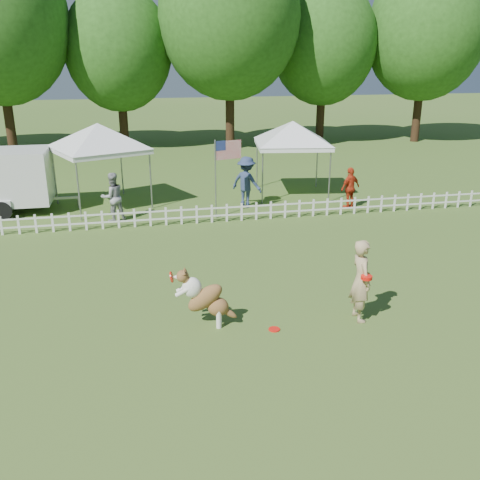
{
  "coord_description": "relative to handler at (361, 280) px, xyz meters",
  "views": [
    {
      "loc": [
        -2.75,
        -9.67,
        5.26
      ],
      "look_at": [
        -0.34,
        2.0,
        1.1
      ],
      "focal_mm": 40.0,
      "sensor_mm": 36.0,
      "label": 1
    }
  ],
  "objects": [
    {
      "name": "flag_pole",
      "position": [
        -1.75,
        7.81,
        0.45
      ],
      "size": [
        1.0,
        0.38,
        2.64
      ],
      "primitive_type": null,
      "rotation": [
        0.0,
        0.0,
        0.28
      ],
      "color": "gray",
      "rests_on": "ground"
    },
    {
      "name": "dog",
      "position": [
        -3.16,
        0.36,
        -0.26
      ],
      "size": [
        1.25,
        0.63,
        1.23
      ],
      "primitive_type": null,
      "rotation": [
        0.0,
        0.0,
        -0.2
      ],
      "color": "brown",
      "rests_on": "ground"
    },
    {
      "name": "picket_fence",
      "position": [
        -1.71,
        7.33,
        -0.57
      ],
      "size": [
        22.0,
        0.08,
        0.6
      ],
      "primitive_type": null,
      "color": "silver",
      "rests_on": "ground"
    },
    {
      "name": "tree_far_right",
      "position": [
        13.29,
        21.83,
        4.83
      ],
      "size": [
        7.0,
        7.0,
        11.4
      ],
      "primitive_type": null,
      "color": "#234C15",
      "rests_on": "ground"
    },
    {
      "name": "canopy_tent_right",
      "position": [
        1.66,
        10.39,
        0.52
      ],
      "size": [
        3.08,
        3.08,
        2.8
      ],
      "primitive_type": null,
      "rotation": [
        0.0,
        0.0,
        -0.15
      ],
      "color": "white",
      "rests_on": "ground"
    },
    {
      "name": "canopy_tent_left",
      "position": [
        -5.51,
        10.13,
        0.59
      ],
      "size": [
        3.71,
        3.71,
        2.92
      ],
      "primitive_type": null,
      "rotation": [
        0.0,
        0.0,
        0.4
      ],
      "color": "white",
      "rests_on": "ground"
    },
    {
      "name": "ground",
      "position": [
        -1.71,
        0.33,
        -0.87
      ],
      "size": [
        120.0,
        120.0,
        0.0
      ],
      "primitive_type": "plane",
      "color": "#38611E",
      "rests_on": "ground"
    },
    {
      "name": "spectator_b",
      "position": [
        -0.44,
        8.96,
        0.04
      ],
      "size": [
        1.32,
        1.31,
        1.83
      ],
      "primitive_type": "imported",
      "rotation": [
        0.0,
        0.0,
        2.37
      ],
      "color": "navy",
      "rests_on": "ground"
    },
    {
      "name": "spectator_c",
      "position": [
        3.15,
        8.06,
        -0.13
      ],
      "size": [
        0.94,
        0.68,
        1.48
      ],
      "primitive_type": "imported",
      "rotation": [
        0.0,
        0.0,
        3.56
      ],
      "color": "red",
      "rests_on": "ground"
    },
    {
      "name": "spectator_a",
      "position": [
        -5.12,
        8.2,
        -0.07
      ],
      "size": [
        0.96,
        0.86,
        1.62
      ],
      "primitive_type": "imported",
      "rotation": [
        0.0,
        0.0,
        3.52
      ],
      "color": "#959499",
      "rests_on": "ground"
    },
    {
      "name": "frisbee_on_turf",
      "position": [
        -1.85,
        -0.11,
        -0.86
      ],
      "size": [
        0.24,
        0.24,
        0.02
      ],
      "primitive_type": "cylinder",
      "rotation": [
        0.0,
        0.0,
        -0.06
      ],
      "color": "red",
      "rests_on": "ground"
    },
    {
      "name": "handler",
      "position": [
        0.0,
        0.0,
        0.0
      ],
      "size": [
        0.43,
        0.64,
        1.75
      ],
      "primitive_type": "imported",
      "rotation": [
        0.0,
        0.0,
        1.56
      ],
      "color": "tan",
      "rests_on": "ground"
    },
    {
      "name": "tree_right",
      "position": [
        7.29,
        22.83,
        4.33
      ],
      "size": [
        6.2,
        6.2,
        10.4
      ],
      "primitive_type": null,
      "color": "#234C15",
      "rests_on": "ground"
    },
    {
      "name": "tree_center_right",
      "position": [
        1.29,
        21.33,
        5.43
      ],
      "size": [
        7.6,
        7.6,
        12.6
      ],
      "primitive_type": null,
      "color": "#234C15",
      "rests_on": "ground"
    },
    {
      "name": "tree_center_left",
      "position": [
        -4.71,
        22.83,
        4.03
      ],
      "size": [
        6.0,
        6.0,
        9.8
      ],
      "primitive_type": null,
      "color": "#234C15",
      "rests_on": "ground"
    }
  ]
}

